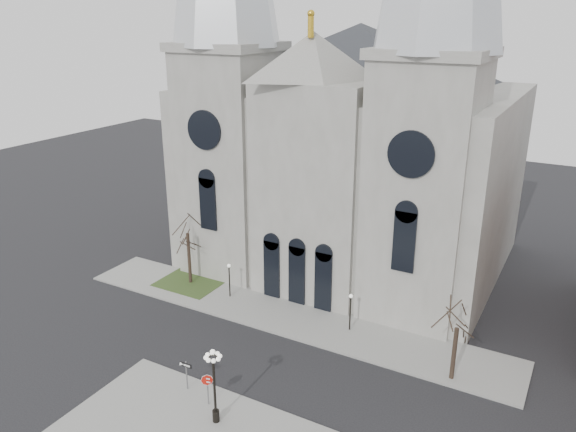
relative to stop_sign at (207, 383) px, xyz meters
The scene contains 11 objects.
ground 3.00m from the stop_sign, 129.41° to the left, with size 160.00×160.00×0.00m, color black.
sidewalk_far 13.05m from the stop_sign, 96.71° to the left, with size 40.00×6.00×0.14m, color gray.
grass_patch 18.74m from the stop_sign, 132.11° to the left, with size 6.00×5.00×0.18m, color #2D431C.
cathedral 29.83m from the stop_sign, 93.50° to the left, with size 33.00×26.66×54.00m.
tree_left 19.03m from the stop_sign, 132.11° to the left, with size 3.20×3.20×7.50m.
tree_right 17.51m from the stop_sign, 38.78° to the left, with size 3.20×3.20×6.00m.
ped_lamp_left 15.32m from the stop_sign, 119.38° to the left, with size 0.32×0.32×3.26m.
ped_lamp_right 14.08m from the stop_sign, 71.40° to the left, with size 0.32×0.32×3.26m.
stop_sign is the anchor object (origin of this frame).
globe_lamp 2.47m from the stop_sign, 37.74° to the right, with size 1.22×1.22×5.33m.
one_way_sign 2.36m from the stop_sign, 164.84° to the left, with size 0.97×0.09×2.21m.
Camera 1 is at (21.32, -26.39, 24.71)m, focal length 35.00 mm.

